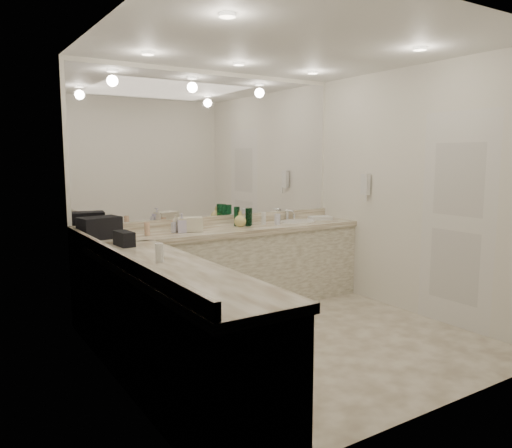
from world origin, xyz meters
TOP-DOWN VIEW (x-y plane):
  - floor at (0.00, 0.00)m, footprint 3.20×3.20m
  - ceiling at (0.00, 0.00)m, footprint 3.20×3.20m
  - wall_back at (0.00, 1.50)m, footprint 3.20×0.02m
  - wall_left at (-1.60, 0.00)m, footprint 0.02×3.00m
  - wall_right at (1.60, 0.00)m, footprint 0.02×3.00m
  - vanity_back_base at (0.00, 1.20)m, footprint 3.20×0.60m
  - vanity_back_top at (0.00, 1.19)m, footprint 3.20×0.64m
  - vanity_left_base at (-1.30, -0.30)m, footprint 0.60×2.40m
  - vanity_left_top at (-1.29, -0.30)m, footprint 0.64×2.42m
  - backsplash_back at (0.00, 1.48)m, footprint 3.20×0.04m
  - backsplash_left at (-1.58, 0.00)m, footprint 0.04×3.00m
  - mirror_back at (0.00, 1.49)m, footprint 3.12×0.01m
  - mirror_left at (-1.59, 0.00)m, footprint 0.01×2.92m
  - sink at (0.95, 1.20)m, footprint 0.44×0.44m
  - faucet at (0.95, 1.41)m, footprint 0.24×0.16m
  - wall_phone at (1.56, 0.70)m, footprint 0.06×0.10m
  - door at (1.59, -0.50)m, footprint 0.02×0.82m
  - black_toiletry_bag at (-1.37, 1.23)m, footprint 0.40×0.29m
  - black_bag_spill at (-1.30, 0.72)m, footprint 0.13×0.25m
  - cream_cosmetic_case at (-0.46, 1.17)m, footprint 0.28×0.23m
  - hand_towel at (1.30, 1.20)m, footprint 0.29×0.23m
  - lotion_left at (-1.30, -0.08)m, footprint 0.06×0.06m
  - soap_bottle_a at (-0.59, 1.25)m, footprint 0.08×0.08m
  - soap_bottle_b at (-0.56, 1.15)m, footprint 0.11×0.11m
  - soap_bottle_c at (0.16, 1.21)m, footprint 0.18×0.18m
  - green_bottle_0 at (0.27, 1.20)m, footprint 0.06×0.06m
  - green_bottle_1 at (0.31, 1.26)m, footprint 0.07×0.07m
  - green_bottle_2 at (0.17, 1.29)m, footprint 0.06×0.06m
  - amenity_bottle_0 at (0.61, 1.13)m, footprint 0.07×0.07m
  - amenity_bottle_1 at (-0.92, 1.18)m, footprint 0.06×0.06m
  - amenity_bottle_2 at (0.48, 1.22)m, footprint 0.05×0.05m
  - amenity_bottle_3 at (-1.19, 1.33)m, footprint 0.05×0.05m
  - amenity_bottle_4 at (-0.57, 1.35)m, footprint 0.05×0.05m
  - amenity_bottle_5 at (0.15, 1.22)m, footprint 0.06×0.06m
  - amenity_bottle_6 at (-0.63, 1.19)m, footprint 0.05×0.05m
  - amenity_bottle_7 at (0.31, 1.34)m, footprint 0.04×0.04m

SIDE VIEW (x-z plane):
  - floor at x=0.00m, z-range 0.00..0.00m
  - vanity_back_base at x=0.00m, z-range 0.00..0.84m
  - vanity_left_base at x=-1.30m, z-range 0.00..0.84m
  - vanity_back_top at x=0.00m, z-range 0.84..0.90m
  - vanity_left_top at x=-1.29m, z-range 0.84..0.90m
  - sink at x=0.95m, z-range 0.88..0.91m
  - hand_towel at x=1.30m, z-range 0.90..0.94m
  - amenity_bottle_7 at x=0.31m, z-range 0.90..0.99m
  - amenity_bottle_5 at x=0.15m, z-range 0.90..0.99m
  - backsplash_back at x=0.00m, z-range 0.90..1.00m
  - backsplash_left at x=-1.58m, z-range 0.90..1.00m
  - amenity_bottle_6 at x=-0.63m, z-range 0.90..1.00m
  - amenity_bottle_4 at x=-0.57m, z-range 0.90..1.01m
  - amenity_bottle_0 at x=0.61m, z-range 0.90..1.02m
  - amenity_bottle_1 at x=-0.92m, z-range 0.90..1.03m
  - black_bag_spill at x=-1.30m, z-range 0.90..1.03m
  - amenity_bottle_3 at x=-1.19m, z-range 0.90..1.04m
  - amenity_bottle_2 at x=0.48m, z-range 0.90..1.04m
  - faucet at x=0.95m, z-range 0.90..1.04m
  - lotion_left at x=-1.30m, z-range 0.90..1.04m
  - cream_cosmetic_case at x=-0.46m, z-range 0.90..1.04m
  - soap_bottle_c at x=0.16m, z-range 0.90..1.08m
  - soap_bottle_a at x=-0.59m, z-range 0.90..1.08m
  - green_bottle_1 at x=0.31m, z-range 0.90..1.09m
  - soap_bottle_b at x=-0.56m, z-range 0.90..1.09m
  - green_bottle_0 at x=0.27m, z-range 0.90..1.10m
  - black_toiletry_bag at x=-1.37m, z-range 0.90..1.11m
  - green_bottle_2 at x=0.17m, z-range 0.90..1.11m
  - door at x=1.59m, z-range 0.00..2.10m
  - wall_back at x=0.00m, z-range 0.00..2.60m
  - wall_left at x=-1.60m, z-range 0.00..2.60m
  - wall_right at x=1.60m, z-range 0.00..2.60m
  - wall_phone at x=1.56m, z-range 1.23..1.47m
  - mirror_back at x=0.00m, z-range 1.00..2.55m
  - mirror_left at x=-1.59m, z-range 1.00..2.55m
  - ceiling at x=0.00m, z-range 2.60..2.60m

